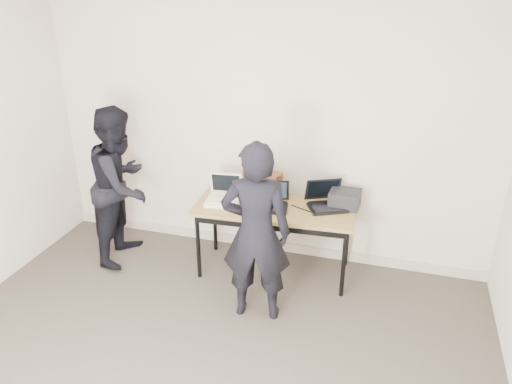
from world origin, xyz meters
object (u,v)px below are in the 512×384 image
at_px(desk, 275,212).
at_px(person_typist, 256,233).
at_px(laptop_beige, 224,197).
at_px(laptop_center, 271,201).
at_px(equipment_box, 345,199).
at_px(laptop_right, 326,201).
at_px(leather_satchel, 263,183).
at_px(person_observer, 122,185).

xyz_separation_m(desk, person_typist, (0.02, -0.67, 0.13)).
xyz_separation_m(laptop_beige, laptop_center, (0.47, 0.02, 0.00)).
bearing_deg(desk, equipment_box, 13.53).
height_order(laptop_right, leather_satchel, leather_satchel).
relative_size(laptop_center, equipment_box, 1.28).
xyz_separation_m(laptop_center, person_typist, (0.05, -0.67, 0.02)).
height_order(laptop_center, person_observer, person_observer).
xyz_separation_m(equipment_box, person_typist, (-0.61, -0.86, -0.01)).
relative_size(desk, equipment_box, 5.53).
xyz_separation_m(laptop_center, laptop_right, (0.49, 0.15, 0.00)).
relative_size(laptop_center, leather_satchel, 0.93).
distance_m(leather_satchel, equipment_box, 0.81).
bearing_deg(leather_satchel, laptop_right, 2.10).
relative_size(leather_satchel, person_typist, 0.24).
bearing_deg(person_observer, laptop_center, -90.14).
bearing_deg(person_typist, desk, -97.22).
distance_m(laptop_center, person_observer, 1.52).
height_order(laptop_center, leather_satchel, leather_satchel).
bearing_deg(person_typist, laptop_beige, -59.93).
bearing_deg(equipment_box, laptop_beige, -168.99).
distance_m(desk, leather_satchel, 0.35).
height_order(desk, laptop_beige, laptop_beige).
bearing_deg(laptop_right, leather_satchel, 145.55).
distance_m(laptop_beige, laptop_right, 0.97).
distance_m(desk, equipment_box, 0.67).
bearing_deg(equipment_box, person_observer, -171.97).
bearing_deg(laptop_beige, equipment_box, 3.54).
distance_m(desk, person_observer, 1.56).
bearing_deg(person_typist, leather_satchel, -86.19).
xyz_separation_m(laptop_center, person_observer, (-1.52, -0.11, 0.02)).
height_order(desk, equipment_box, equipment_box).
bearing_deg(person_typist, laptop_right, -127.22).
xyz_separation_m(laptop_beige, equipment_box, (1.13, 0.22, 0.03)).
distance_m(desk, laptop_right, 0.49).
xyz_separation_m(equipment_box, person_observer, (-2.18, -0.31, -0.00)).
height_order(equipment_box, person_typist, person_typist).
relative_size(desk, person_observer, 0.96).
bearing_deg(laptop_center, equipment_box, 7.69).
relative_size(desk, laptop_center, 4.31).
bearing_deg(laptop_right, person_typist, -145.41).
bearing_deg(person_observer, desk, -90.07).
distance_m(equipment_box, person_observer, 2.20).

